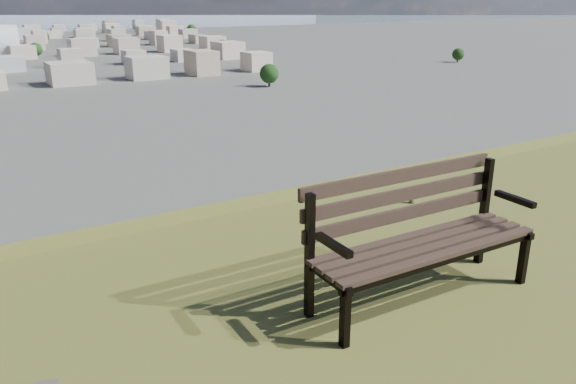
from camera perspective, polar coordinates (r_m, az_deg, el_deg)
park_bench at (r=4.43m, az=13.00°, el=-3.70°), size 1.89×0.64×0.98m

